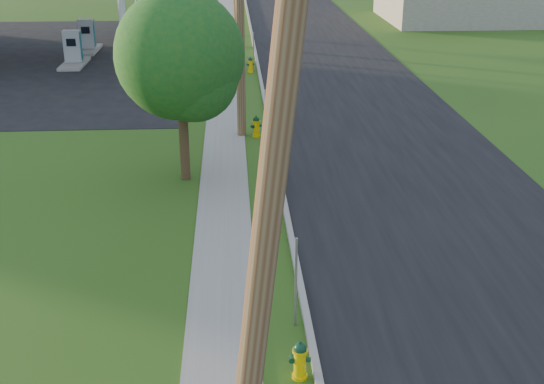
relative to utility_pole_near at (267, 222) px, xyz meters
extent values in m
cube|color=black|center=(5.10, 11.00, -4.79)|extent=(8.00, 120.00, 0.02)
cube|color=gray|center=(1.10, 11.00, -4.73)|extent=(0.15, 120.00, 0.15)
cube|color=gray|center=(-0.65, 11.00, -4.79)|extent=(1.50, 120.00, 0.03)
cylinder|color=brown|center=(0.00, 0.00, -0.05)|extent=(1.31, 0.32, 9.48)
cylinder|color=brown|center=(0.00, 18.00, 0.10)|extent=(0.32, 0.32, 9.80)
cube|color=gray|center=(0.85, 5.20, -3.80)|extent=(0.05, 0.04, 2.00)
cube|color=gray|center=(0.85, 17.00, -3.80)|extent=(0.05, 0.04, 2.00)
cube|color=gray|center=(0.85, 29.20, -3.80)|extent=(0.05, 0.04, 2.00)
cylinder|color=silver|center=(-5.90, 29.70, -2.05)|extent=(0.36, 0.36, 5.50)
cylinder|color=silver|center=(-5.90, 36.30, -2.05)|extent=(0.36, 0.36, 5.50)
cube|color=gray|center=(-8.90, 31.00, -4.71)|extent=(1.20, 3.20, 0.18)
cube|color=#9EA0A3|center=(-8.90, 31.00, -3.75)|extent=(0.90, 0.50, 1.70)
cube|color=#0D6668|center=(-8.90, 31.00, -3.75)|extent=(0.94, 0.40, 1.50)
cube|color=black|center=(-8.90, 30.73, -3.50)|extent=(0.50, 0.02, 0.40)
cube|color=gray|center=(-8.90, 35.00, -4.71)|extent=(1.20, 3.20, 0.18)
cube|color=#9EA0A3|center=(-8.90, 35.00, -3.75)|extent=(0.90, 0.50, 1.70)
cube|color=#0D6668|center=(-8.90, 35.00, -3.75)|extent=(0.94, 0.40, 1.50)
cube|color=black|center=(-8.90, 34.73, -3.50)|extent=(0.50, 0.02, 0.40)
cylinder|color=gray|center=(-3.90, 23.50, -2.30)|extent=(0.24, 0.24, 5.00)
cylinder|color=#3E2B17|center=(-1.86, 13.62, -3.29)|extent=(0.30, 0.30, 3.03)
sphere|color=#15531C|center=(-1.86, 13.62, -0.87)|extent=(3.87, 3.87, 3.87)
sphere|color=#15531C|center=(-1.46, 13.32, -1.47)|extent=(2.66, 2.66, 2.66)
cylinder|color=#3E2B17|center=(-6.03, 43.61, -2.96)|extent=(0.30, 0.30, 3.69)
cylinder|color=#E8C302|center=(0.78, 3.51, -4.77)|extent=(0.29, 0.29, 0.06)
cylinder|color=#E8C302|center=(0.78, 3.51, -4.49)|extent=(0.23, 0.23, 0.62)
cylinder|color=#E8C302|center=(0.78, 3.51, -4.22)|extent=(0.29, 0.29, 0.04)
sphere|color=#0E3721|center=(0.78, 3.51, -4.18)|extent=(0.24, 0.24, 0.24)
cylinder|color=#0E3721|center=(0.78, 3.51, -4.05)|extent=(0.05, 0.05, 0.06)
cylinder|color=#0E3721|center=(0.76, 3.37, -4.41)|extent=(0.13, 0.14, 0.11)
cylinder|color=#0E3721|center=(0.63, 3.53, -4.41)|extent=(0.11, 0.10, 0.09)
cylinder|color=#0E3721|center=(0.92, 3.50, -4.41)|extent=(0.11, 0.10, 0.09)
cylinder|color=#DAAA06|center=(0.54, 17.82, -4.77)|extent=(0.30, 0.30, 0.06)
cylinder|color=#DAAA06|center=(0.54, 17.82, -4.48)|extent=(0.24, 0.24, 0.65)
cylinder|color=#DAAA06|center=(0.54, 17.82, -4.20)|extent=(0.30, 0.30, 0.04)
sphere|color=black|center=(0.54, 17.82, -4.15)|extent=(0.25, 0.25, 0.25)
cylinder|color=black|center=(0.54, 17.82, -4.03)|extent=(0.05, 0.05, 0.06)
cylinder|color=black|center=(0.60, 17.69, -4.39)|extent=(0.16, 0.17, 0.12)
cylinder|color=black|center=(0.40, 17.76, -4.39)|extent=(0.14, 0.13, 0.10)
cylinder|color=black|center=(0.68, 17.89, -4.39)|extent=(0.14, 0.13, 0.10)
cylinder|color=#F4BB04|center=(0.66, 28.74, -4.77)|extent=(0.30, 0.30, 0.07)
cylinder|color=#F4BB04|center=(0.66, 28.74, -4.48)|extent=(0.24, 0.24, 0.65)
cylinder|color=#F4BB04|center=(0.66, 28.74, -4.19)|extent=(0.30, 0.30, 0.04)
sphere|color=#08371C|center=(0.66, 28.74, -4.15)|extent=(0.25, 0.25, 0.25)
cylinder|color=#08371C|center=(0.66, 28.74, -4.02)|extent=(0.05, 0.05, 0.07)
cylinder|color=#08371C|center=(0.72, 28.60, -4.39)|extent=(0.16, 0.17, 0.12)
cylinder|color=#08371C|center=(0.52, 28.68, -4.39)|extent=(0.14, 0.13, 0.10)
cylinder|color=#08371C|center=(0.80, 28.80, -4.39)|extent=(0.14, 0.13, 0.10)
camera|label=1|loc=(-0.34, -6.64, 3.12)|focal=45.00mm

